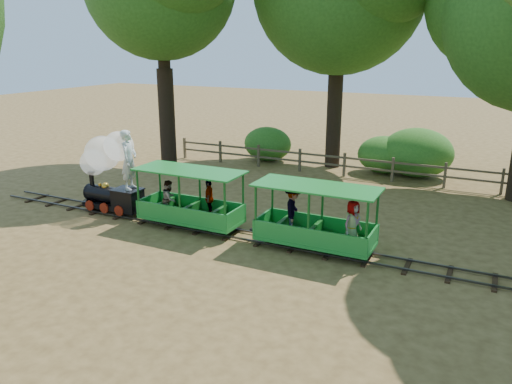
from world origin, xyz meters
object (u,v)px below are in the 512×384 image
at_px(locomotive, 109,165).
at_px(carriage_rear, 314,221).
at_px(carriage_front, 189,204).
at_px(fence, 368,165).

distance_m(locomotive, carriage_rear, 7.06).
distance_m(carriage_front, carriage_rear, 3.92).
height_order(carriage_front, carriage_rear, same).
bearing_deg(locomotive, carriage_front, -1.49).
bearing_deg(carriage_front, fence, 66.76).
bearing_deg(carriage_front, carriage_rear, 0.75).
distance_m(carriage_rear, fence, 7.97).
relative_size(carriage_rear, fence, 0.18).
relative_size(locomotive, carriage_front, 0.87).
height_order(locomotive, carriage_rear, locomotive).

